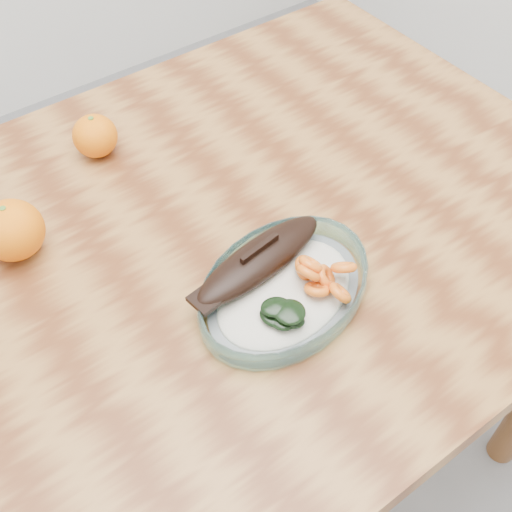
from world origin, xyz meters
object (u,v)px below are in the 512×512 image
Objects in this scene: orange_left at (12,230)px; orange_right at (95,136)px; plated_meal at (284,286)px; dining_table at (198,291)px.

orange_left is 0.21m from orange_right.
plated_meal is 6.43× the size of orange_left.
orange_left is at bearing -146.00° from orange_right.
orange_left is at bearing 119.63° from plated_meal.
orange_right reaches higher than dining_table.
orange_left reaches higher than dining_table.
dining_table is 0.28m from orange_right.
orange_right is (-0.01, 0.24, 0.13)m from dining_table.
plated_meal is at bearing -47.84° from orange_left.
dining_table is at bearing -86.64° from orange_right.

